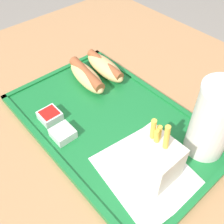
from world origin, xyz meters
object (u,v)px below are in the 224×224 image
soda_cup (213,121)px  sauce_cup_ketchup (50,116)px  fries_carton (154,158)px  sauce_cup_mayo (64,134)px  hot_dog_far (105,66)px  hot_dog_near (87,76)px

soda_cup → sauce_cup_ketchup: (-0.26, -0.19, -0.07)m
fries_carton → sauce_cup_mayo: fries_carton is taller
soda_cup → sauce_cup_mayo: 0.29m
hot_dog_far → hot_dog_near: size_ratio=0.99×
sauce_cup_mayo → fries_carton: bearing=24.0°
fries_carton → sauce_cup_mayo: 0.19m
soda_cup → fries_carton: bearing=-104.1°
sauce_cup_ketchup → soda_cup: bearing=35.3°
soda_cup → hot_dog_near: size_ratio=1.30×
soda_cup → sauce_cup_mayo: bearing=-136.2°
fries_carton → sauce_cup_ketchup: 0.24m
sauce_cup_mayo → hot_dog_far: bearing=118.2°
soda_cup → sauce_cup_ketchup: 0.33m
fries_carton → sauce_cup_ketchup: fries_carton is taller
fries_carton → sauce_cup_mayo: size_ratio=3.05×
fries_carton → sauce_cup_ketchup: bearing=-163.3°
soda_cup → hot_dog_far: 0.31m
hot_dog_far → soda_cup: bearing=-1.4°
hot_dog_near → fries_carton: size_ratio=1.12×
sauce_cup_ketchup → hot_dog_near: bearing=108.6°
soda_cup → sauce_cup_mayo: soda_cup is taller
soda_cup → fries_carton: size_ratio=1.46×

